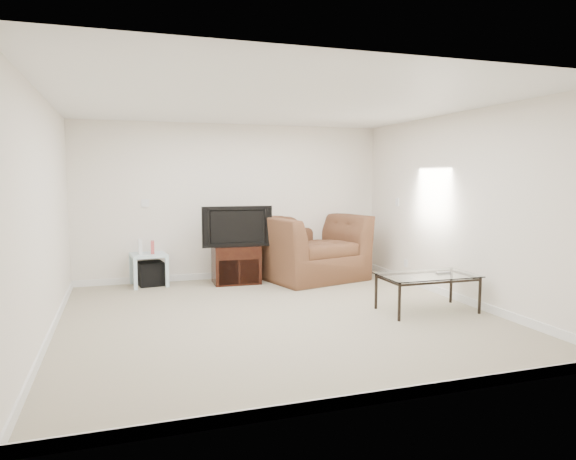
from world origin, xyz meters
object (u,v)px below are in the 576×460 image
object	(u,v)px
subwoofer	(151,274)
recliner	(310,236)
side_table	(149,270)
coffee_table	(427,293)
tv_stand	(236,264)
television	(236,226)

from	to	relation	value
subwoofer	recliner	bearing A→B (deg)	-5.78
side_table	coffee_table	world-z (taller)	side_table
tv_stand	side_table	distance (m)	1.33
television	recliner	xyz separation A→B (m)	(1.23, 0.03, -0.21)
television	subwoofer	distance (m)	1.50
tv_stand	coffee_table	world-z (taller)	tv_stand
side_table	recliner	size ratio (longest dim) A/B	0.32
television	recliner	size ratio (longest dim) A/B	0.63
television	coffee_table	xyz separation A→B (m)	(1.88, -2.37, -0.67)
recliner	tv_stand	bearing A→B (deg)	165.11
side_table	subwoofer	xyz separation A→B (m)	(0.03, 0.02, -0.07)
subwoofer	coffee_table	world-z (taller)	coffee_table
side_table	subwoofer	bearing A→B (deg)	40.05
television	side_table	xyz separation A→B (m)	(-1.31, 0.26, -0.66)
tv_stand	television	distance (m)	0.61
subwoofer	recliner	size ratio (longest dim) A/B	0.23
subwoofer	television	bearing A→B (deg)	-12.49
recliner	coffee_table	bearing A→B (deg)	-89.78
recliner	coffee_table	xyz separation A→B (m)	(0.65, -2.40, -0.46)
tv_stand	recliner	xyz separation A→B (m)	(1.23, 0.00, 0.40)
side_table	recliner	xyz separation A→B (m)	(2.54, -0.23, 0.45)
tv_stand	recliner	distance (m)	1.29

